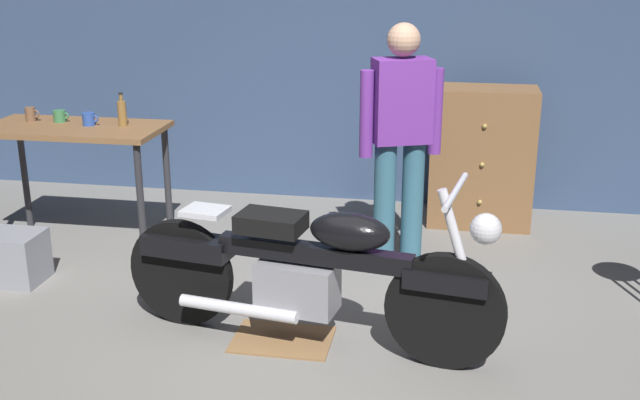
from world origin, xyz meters
TOP-DOWN VIEW (x-y plane):
  - ground_plane at (0.00, 0.00)m, footprint 12.00×12.00m
  - back_wall at (0.00, 2.80)m, footprint 8.00×0.12m
  - workbench at (-1.91, 1.33)m, footprint 1.30×0.64m
  - motorcycle at (0.06, 0.08)m, footprint 2.17×0.67m
  - person_standing at (0.45, 1.34)m, footprint 0.54×0.34m
  - wooden_dresser at (1.03, 2.30)m, footprint 0.80×0.47m
  - drip_tray at (-0.10, 0.09)m, footprint 0.56×0.40m
  - storage_bin at (-2.06, 0.58)m, footprint 0.44×0.32m
  - mug_blue_enamel at (-1.80, 1.37)m, footprint 0.12×0.09m
  - mug_brown_stoneware at (-2.29, 1.43)m, footprint 0.11×0.07m
  - mug_green_speckled at (-2.07, 1.44)m, footprint 0.12×0.09m
  - bottle at (-1.56, 1.40)m, footprint 0.06×0.06m

SIDE VIEW (x-z plane):
  - ground_plane at x=0.00m, z-range 0.00..0.00m
  - drip_tray at x=-0.10m, z-range 0.00..0.01m
  - storage_bin at x=-2.06m, z-range 0.00..0.34m
  - motorcycle at x=0.06m, z-range -0.05..0.95m
  - wooden_dresser at x=1.03m, z-range 0.00..1.10m
  - workbench at x=-1.91m, z-range 0.34..1.24m
  - person_standing at x=0.45m, z-range 0.09..1.76m
  - mug_green_speckled at x=-2.07m, z-range 0.90..0.99m
  - mug_blue_enamel at x=-1.80m, z-range 0.90..0.99m
  - mug_brown_stoneware at x=-2.29m, z-range 0.90..1.01m
  - bottle at x=-1.56m, z-range 0.88..1.12m
  - back_wall at x=0.00m, z-range 0.00..3.10m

